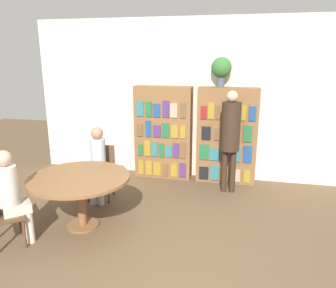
{
  "coord_description": "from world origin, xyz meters",
  "views": [
    {
      "loc": [
        0.84,
        -2.62,
        2.31
      ],
      "look_at": [
        -0.19,
        1.93,
        1.05
      ],
      "focal_mm": 35.0,
      "sensor_mm": 36.0,
      "label": 1
    }
  ],
  "objects": [
    {
      "name": "seated_reader_left",
      "position": [
        -1.35,
        1.97,
        0.69
      ],
      "size": [
        0.27,
        0.37,
        1.23
      ],
      "rotation": [
        0.0,
        0.0,
        -3.01
      ],
      "color": "#B2B7C6",
      "rests_on": "ground_plane"
    },
    {
      "name": "wall_back",
      "position": [
        0.0,
        3.53,
        1.51
      ],
      "size": [
        6.4,
        0.07,
        3.0
      ],
      "color": "beige",
      "rests_on": "ground_plane"
    },
    {
      "name": "chair_left_side",
      "position": [
        -1.38,
        2.16,
        0.48
      ],
      "size": [
        0.45,
        0.45,
        0.87
      ],
      "rotation": [
        0.0,
        0.0,
        -3.01
      ],
      "color": "brown",
      "rests_on": "ground_plane"
    },
    {
      "name": "reading_table",
      "position": [
        -1.24,
        1.15,
        0.63
      ],
      "size": [
        1.36,
        1.36,
        0.74
      ],
      "color": "brown",
      "rests_on": "ground_plane"
    },
    {
      "name": "flower_vase",
      "position": [
        0.45,
        3.34,
        2.1
      ],
      "size": [
        0.36,
        0.36,
        0.52
      ],
      "color": "#475166",
      "rests_on": "bookshelf_right"
    },
    {
      "name": "bookshelf_left",
      "position": [
        -0.6,
        3.34,
        0.88
      ],
      "size": [
        1.09,
        0.34,
        1.77
      ],
      "color": "brown",
      "rests_on": "ground_plane"
    },
    {
      "name": "librarian_standing",
      "position": [
        0.68,
        2.84,
        1.09
      ],
      "size": [
        0.32,
        0.59,
        1.77
      ],
      "color": "#332319",
      "rests_on": "ground_plane"
    },
    {
      "name": "bookshelf_right",
      "position": [
        0.6,
        3.34,
        0.88
      ],
      "size": [
        1.09,
        0.34,
        1.77
      ],
      "color": "brown",
      "rests_on": "ground_plane"
    },
    {
      "name": "seated_reader_right",
      "position": [
        -1.85,
        0.57,
        0.7
      ],
      "size": [
        0.41,
        0.41,
        1.24
      ],
      "rotation": [
        0.0,
        0.0,
        -0.81
      ],
      "color": "beige",
      "rests_on": "ground_plane"
    }
  ]
}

